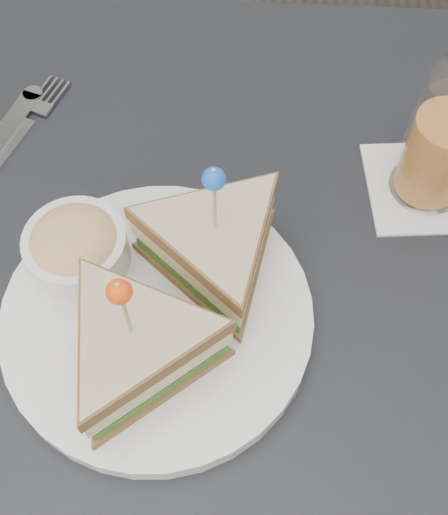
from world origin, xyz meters
TOP-DOWN VIEW (x-y plane):
  - ground_plane at (0.00, 0.00)m, footprint 3.50×3.50m
  - table at (0.00, 0.00)m, footprint 0.80×0.80m
  - plate_meal at (-0.04, -0.03)m, footprint 0.31×0.31m
  - cutlery_fork at (-0.21, 0.18)m, footprint 0.08×0.18m
  - drink_set at (0.20, 0.13)m, footprint 0.12×0.12m

SIDE VIEW (x-z plane):
  - ground_plane at x=0.00m, z-range 0.00..0.00m
  - table at x=0.00m, z-range 0.30..1.05m
  - cutlery_fork at x=-0.21m, z-range 0.75..0.76m
  - plate_meal at x=-0.04m, z-range 0.71..0.87m
  - drink_set at x=0.20m, z-range 0.74..0.88m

